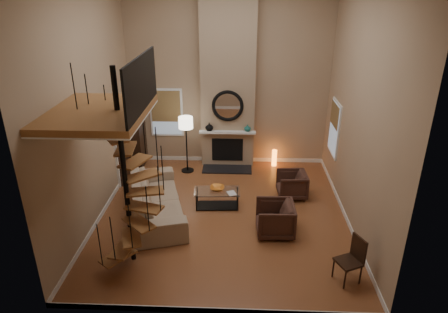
{
  "coord_description": "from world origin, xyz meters",
  "views": [
    {
      "loc": [
        0.39,
        -8.57,
        5.35
      ],
      "look_at": [
        0.0,
        0.4,
        1.4
      ],
      "focal_mm": 32.31,
      "sensor_mm": 36.0,
      "label": 1
    }
  ],
  "objects_px": {
    "floor_lamp": "(186,127)",
    "sofa": "(156,199)",
    "side_chair": "(352,257)",
    "accent_lamp": "(274,158)",
    "hutch": "(137,137)",
    "armchair_far": "(278,219)",
    "armchair_near": "(294,184)",
    "coffee_table": "(217,197)"
  },
  "relations": [
    {
      "from": "floor_lamp",
      "to": "armchair_far",
      "type": "bearing_deg",
      "value": -51.62
    },
    {
      "from": "sofa",
      "to": "coffee_table",
      "type": "height_order",
      "value": "sofa"
    },
    {
      "from": "sofa",
      "to": "side_chair",
      "type": "distance_m",
      "value": 4.8
    },
    {
      "from": "sofa",
      "to": "armchair_near",
      "type": "height_order",
      "value": "sofa"
    },
    {
      "from": "hutch",
      "to": "coffee_table",
      "type": "xyz_separation_m",
      "value": [
        2.6,
        -2.43,
        -0.67
      ]
    },
    {
      "from": "hutch",
      "to": "floor_lamp",
      "type": "relative_size",
      "value": 1.05
    },
    {
      "from": "sofa",
      "to": "coffee_table",
      "type": "distance_m",
      "value": 1.55
    },
    {
      "from": "armchair_far",
      "to": "sofa",
      "type": "bearing_deg",
      "value": -105.0
    },
    {
      "from": "hutch",
      "to": "armchair_near",
      "type": "relative_size",
      "value": 2.38
    },
    {
      "from": "armchair_near",
      "to": "side_chair",
      "type": "bearing_deg",
      "value": 8.32
    },
    {
      "from": "armchair_near",
      "to": "armchair_far",
      "type": "xyz_separation_m",
      "value": [
        -0.56,
        -1.71,
        0.0
      ]
    },
    {
      "from": "sofa",
      "to": "floor_lamp",
      "type": "relative_size",
      "value": 1.7
    },
    {
      "from": "hutch",
      "to": "armchair_near",
      "type": "bearing_deg",
      "value": -21.38
    },
    {
      "from": "hutch",
      "to": "floor_lamp",
      "type": "bearing_deg",
      "value": -13.18
    },
    {
      "from": "armchair_near",
      "to": "sofa",
      "type": "bearing_deg",
      "value": -78.02
    },
    {
      "from": "armchair_far",
      "to": "accent_lamp",
      "type": "xyz_separation_m",
      "value": [
        0.17,
        3.65,
        -0.1
      ]
    },
    {
      "from": "hutch",
      "to": "armchair_far",
      "type": "height_order",
      "value": "hutch"
    },
    {
      "from": "floor_lamp",
      "to": "hutch",
      "type": "bearing_deg",
      "value": 166.82
    },
    {
      "from": "side_chair",
      "to": "coffee_table",
      "type": "bearing_deg",
      "value": 135.9
    },
    {
      "from": "hutch",
      "to": "accent_lamp",
      "type": "bearing_deg",
      "value": 1.85
    },
    {
      "from": "floor_lamp",
      "to": "side_chair",
      "type": "distance_m",
      "value": 6.09
    },
    {
      "from": "floor_lamp",
      "to": "side_chair",
      "type": "relative_size",
      "value": 1.85
    },
    {
      "from": "sofa",
      "to": "floor_lamp",
      "type": "height_order",
      "value": "floor_lamp"
    },
    {
      "from": "coffee_table",
      "to": "side_chair",
      "type": "xyz_separation_m",
      "value": [
        2.73,
        -2.65,
        0.24
      ]
    },
    {
      "from": "hutch",
      "to": "side_chair",
      "type": "bearing_deg",
      "value": -43.59
    },
    {
      "from": "hutch",
      "to": "coffee_table",
      "type": "relative_size",
      "value": 1.54
    },
    {
      "from": "sofa",
      "to": "hutch",
      "type": "bearing_deg",
      "value": 5.47
    },
    {
      "from": "sofa",
      "to": "armchair_near",
      "type": "bearing_deg",
      "value": -90.15
    },
    {
      "from": "hutch",
      "to": "coffee_table",
      "type": "height_order",
      "value": "hutch"
    },
    {
      "from": "armchair_far",
      "to": "accent_lamp",
      "type": "bearing_deg",
      "value": 175.78
    },
    {
      "from": "sofa",
      "to": "armchair_far",
      "type": "height_order",
      "value": "sofa"
    },
    {
      "from": "armchair_near",
      "to": "armchair_far",
      "type": "relative_size",
      "value": 0.89
    },
    {
      "from": "armchair_near",
      "to": "armchair_far",
      "type": "height_order",
      "value": "armchair_far"
    },
    {
      "from": "armchair_near",
      "to": "floor_lamp",
      "type": "xyz_separation_m",
      "value": [
        -3.05,
        1.44,
        1.06
      ]
    },
    {
      "from": "armchair_far",
      "to": "side_chair",
      "type": "xyz_separation_m",
      "value": [
        1.26,
        -1.56,
        0.17
      ]
    },
    {
      "from": "sofa",
      "to": "accent_lamp",
      "type": "xyz_separation_m",
      "value": [
        3.13,
        2.95,
        -0.15
      ]
    },
    {
      "from": "floor_lamp",
      "to": "sofa",
      "type": "bearing_deg",
      "value": -100.81
    },
    {
      "from": "floor_lamp",
      "to": "armchair_near",
      "type": "bearing_deg",
      "value": -25.28
    },
    {
      "from": "coffee_table",
      "to": "accent_lamp",
      "type": "relative_size",
      "value": 2.21
    },
    {
      "from": "armchair_near",
      "to": "floor_lamp",
      "type": "relative_size",
      "value": 0.44
    },
    {
      "from": "accent_lamp",
      "to": "side_chair",
      "type": "xyz_separation_m",
      "value": [
        1.1,
        -5.21,
        0.28
      ]
    },
    {
      "from": "sofa",
      "to": "side_chair",
      "type": "bearing_deg",
      "value": -134.21
    }
  ]
}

